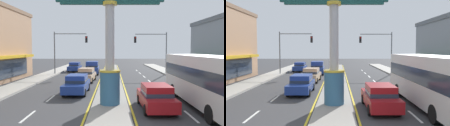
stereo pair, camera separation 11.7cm
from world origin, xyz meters
The scene contains 13 objects.
median_strip centered at (0.00, 18.00, 0.07)m, with size 2.30×52.00×0.14m, color gray.
sidewalk_left centered at (-9.02, 16.00, 0.09)m, with size 2.55×60.00×0.18m, color #ADA89E.
sidewalk_right centered at (9.02, 16.00, 0.09)m, with size 2.55×60.00×0.18m, color #ADA89E.
lane_markings centered at (0.00, 16.65, 0.00)m, with size 9.04×52.00×0.01m.
district_sign centered at (0.00, 6.99, 3.95)m, with size 6.76×1.34×7.82m.
traffic_light_left_side centered at (-6.38, 24.60, 4.25)m, with size 4.86×0.46×6.20m.
traffic_light_right_side centered at (6.38, 25.34, 4.25)m, with size 4.86×0.46×6.20m.
sedan_near_right_lane centered at (-2.80, 11.19, 0.79)m, with size 1.87×4.32×1.53m.
bus_far_right_lane centered at (6.10, 6.51, 1.87)m, with size 2.61×11.21×3.26m.
sedan_near_left_lane centered at (2.80, 6.21, 0.79)m, with size 1.89×4.33×1.53m.
sedan_mid_left_lane centered at (-2.79, 17.87, 0.79)m, with size 2.00×4.38×1.53m.
suv_far_left_oncoming centered at (-2.80, 25.30, 0.98)m, with size 2.08×4.66×1.90m.
sedan_kerb_right centered at (-6.10, 29.54, 0.79)m, with size 1.86×4.31×1.53m.
Camera 2 is at (0.25, -6.93, 3.64)m, focal length 35.13 mm.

